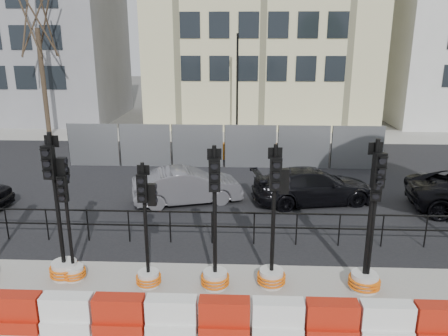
{
  "coord_description": "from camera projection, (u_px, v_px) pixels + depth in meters",
  "views": [
    {
      "loc": [
        0.84,
        -10.23,
        5.68
      ],
      "look_at": [
        0.26,
        3.0,
        1.76
      ],
      "focal_mm": 35.0,
      "sensor_mm": 36.0,
      "label": 1
    }
  ],
  "objects": [
    {
      "name": "traffic_signal_f",
      "position": [
        273.0,
        255.0,
        10.22
      ],
      "size": [
        0.69,
        0.69,
        3.48
      ],
      "rotation": [
        0.0,
        0.0,
        0.07
      ],
      "color": "silver",
      "rests_on": "ground"
    },
    {
      "name": "building_grey",
      "position": [
        36.0,
        20.0,
        31.1
      ],
      "size": [
        11.0,
        9.06,
        14.0
      ],
      "color": "gray",
      "rests_on": "ground"
    },
    {
      "name": "traffic_signal_g",
      "position": [
        366.0,
        262.0,
        10.06
      ],
      "size": [
        0.72,
        0.72,
        3.65
      ],
      "rotation": [
        0.0,
        0.0,
        0.27
      ],
      "color": "silver",
      "rests_on": "ground"
    },
    {
      "name": "kerb_railing",
      "position": [
        212.0,
        222.0,
        12.4
      ],
      "size": [
        18.0,
        0.04,
        1.0
      ],
      "color": "black",
      "rests_on": "ground"
    },
    {
      "name": "traffic_signal_h",
      "position": [
        368.0,
        265.0,
        10.08
      ],
      "size": [
        0.64,
        0.64,
        3.23
      ],
      "rotation": [
        0.0,
        0.0,
        -0.29
      ],
      "color": "silver",
      "rests_on": "ground"
    },
    {
      "name": "barrier_row",
      "position": [
        198.0,
        318.0,
        8.66
      ],
      "size": [
        12.55,
        0.5,
        0.8
      ],
      "color": "#AB2D0D",
      "rests_on": "ground"
    },
    {
      "name": "tree_bare_far",
      "position": [
        36.0,
        21.0,
        24.86
      ],
      "size": [
        2.0,
        2.0,
        9.0
      ],
      "color": "#473828",
      "rests_on": "ground"
    },
    {
      "name": "sidewalk_far",
      "position": [
        229.0,
        135.0,
        26.77
      ],
      "size": [
        40.0,
        4.0,
        0.02
      ],
      "primitive_type": "cube",
      "color": "gray",
      "rests_on": "ground"
    },
    {
      "name": "traffic_signal_d",
      "position": [
        148.0,
        258.0,
        10.25
      ],
      "size": [
        0.6,
        0.6,
        3.07
      ],
      "rotation": [
        0.0,
        0.0,
        -0.04
      ],
      "color": "silver",
      "rests_on": "ground"
    },
    {
      "name": "traffic_signal_c",
      "position": [
        72.0,
        257.0,
        10.56
      ],
      "size": [
        0.58,
        0.58,
        2.93
      ],
      "rotation": [
        0.0,
        0.0,
        -0.01
      ],
      "color": "silver",
      "rests_on": "ground"
    },
    {
      "name": "traffic_signal_e",
      "position": [
        215.0,
        260.0,
        10.18
      ],
      "size": [
        0.68,
        0.68,
        3.47
      ],
      "rotation": [
        0.0,
        0.0,
        0.07
      ],
      "color": "silver",
      "rests_on": "ground"
    },
    {
      "name": "heras_fencing",
      "position": [
        237.0,
        149.0,
        20.69
      ],
      "size": [
        14.33,
        1.72,
        2.0
      ],
      "color": "gray",
      "rests_on": "ground"
    },
    {
      "name": "car_c",
      "position": [
        313.0,
        186.0,
        15.62
      ],
      "size": [
        3.52,
        5.07,
        1.26
      ],
      "primitive_type": "imported",
      "rotation": [
        0.0,
        0.0,
        1.78
      ],
      "color": "black",
      "rests_on": "ground"
    },
    {
      "name": "ground",
      "position": [
        209.0,
        264.0,
        11.44
      ],
      "size": [
        120.0,
        120.0,
        0.0
      ],
      "primitive_type": "plane",
      "color": "#51514C",
      "rests_on": "ground"
    },
    {
      "name": "car_b",
      "position": [
        187.0,
        186.0,
        15.59
      ],
      "size": [
        3.44,
        4.6,
        1.27
      ],
      "primitive_type": "imported",
      "rotation": [
        0.0,
        0.0,
        1.86
      ],
      "color": "#55545A",
      "rests_on": "ground"
    },
    {
      "name": "lamp_post_far",
      "position": [
        237.0,
        84.0,
        24.86
      ],
      "size": [
        0.12,
        0.56,
        6.0
      ],
      "color": "black",
      "rests_on": "ground"
    },
    {
      "name": "traffic_signal_b",
      "position": [
        62.0,
        246.0,
        10.53
      ],
      "size": [
        0.73,
        0.73,
        3.68
      ],
      "rotation": [
        0.0,
        0.0,
        -0.11
      ],
      "color": "silver",
      "rests_on": "ground"
    },
    {
      "name": "road",
      "position": [
        222.0,
        181.0,
        18.15
      ],
      "size": [
        40.0,
        14.0,
        0.03
      ],
      "primitive_type": "cube",
      "color": "black",
      "rests_on": "ground"
    }
  ]
}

